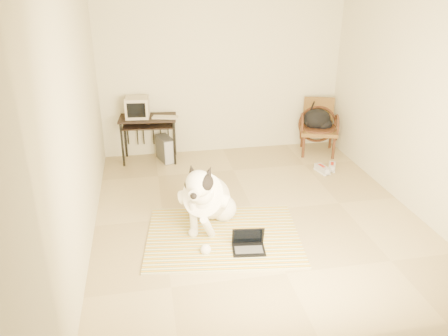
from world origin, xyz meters
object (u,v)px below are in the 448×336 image
object	(u,v)px
dog	(207,199)
backpack	(318,120)
computer_desk	(148,123)
crt_monitor	(137,107)
laptop	(248,244)
pc_tower	(165,149)
rattan_chair	(318,126)

from	to	relation	value
dog	backpack	size ratio (longest dim) A/B	2.69
computer_desk	crt_monitor	bearing A→B (deg)	167.72
computer_desk	laptop	bearing A→B (deg)	-70.78
pc_tower	dog	bearing A→B (deg)	-80.58
crt_monitor	rattan_chair	xyz separation A→B (m)	(2.99, -0.15, -0.45)
dog	pc_tower	xyz separation A→B (m)	(-0.36, 2.19, -0.18)
dog	laptop	xyz separation A→B (m)	(0.37, -0.58, -0.30)
dog	backpack	distance (m)	3.04
dog	crt_monitor	world-z (taller)	crt_monitor
crt_monitor	laptop	bearing A→B (deg)	-68.35
computer_desk	crt_monitor	world-z (taller)	crt_monitor
rattan_chair	backpack	size ratio (longest dim) A/B	1.88
computer_desk	pc_tower	size ratio (longest dim) A/B	2.02
dog	pc_tower	bearing A→B (deg)	99.42
laptop	computer_desk	world-z (taller)	computer_desk
computer_desk	backpack	size ratio (longest dim) A/B	1.94
laptop	backpack	distance (m)	3.28
dog	computer_desk	bearing A→B (deg)	105.36
backpack	crt_monitor	bearing A→B (deg)	176.76
rattan_chair	laptop	bearing A→B (deg)	-124.68
computer_desk	rattan_chair	distance (m)	2.85
laptop	pc_tower	distance (m)	2.87
dog	pc_tower	world-z (taller)	dog
crt_monitor	pc_tower	world-z (taller)	crt_monitor
laptop	computer_desk	bearing A→B (deg)	109.22
computer_desk	backpack	distance (m)	2.82
pc_tower	crt_monitor	bearing A→B (deg)	170.55
computer_desk	dog	bearing A→B (deg)	-74.64
laptop	computer_desk	xyz separation A→B (m)	(-0.98, 2.81, 0.56)
crt_monitor	pc_tower	size ratio (longest dim) A/B	0.83
backpack	dog	bearing A→B (deg)	-136.59
backpack	laptop	bearing A→B (deg)	-124.51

